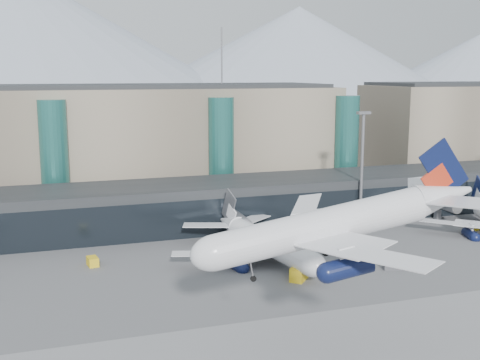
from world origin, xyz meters
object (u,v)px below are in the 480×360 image
Objects in this scene: veh_g at (299,236)px; veh_e at (472,227)px; lightmast_mid at (362,162)px; veh_c at (393,264)px; veh_d at (338,226)px; veh_h at (299,273)px; hero_jet at (348,213)px; veh_b at (93,261)px; jet_parked_mid at (261,233)px.

veh_e is at bearing 66.78° from veh_g.
veh_g is at bearing -159.12° from lightmast_mid.
lightmast_mid reaches higher than veh_e.
veh_d is at bearing 97.68° from veh_c.
lightmast_mid is 9.51× the size of veh_g.
lightmast_mid is 34.13m from veh_c.
veh_h reaches higher than veh_e.
veh_c is (23.55, 26.34, -16.94)m from hero_jet.
veh_c is 0.79× the size of veh_h.
veh_g is (42.02, 4.26, -0.02)m from veh_b.
veh_e is at bearing -29.88° from lightmast_mid.
veh_g is (-18.01, -6.87, -13.63)m from lightmast_mid.
veh_b is 36.95m from veh_h.
veh_h is at bearing 167.15° from veh_d.
veh_d is (27.23, 53.87, -17.02)m from hero_jet.
veh_d is at bearing 96.90° from veh_g.
veh_b is at bearing 102.66° from veh_h.
veh_h is (-27.89, -29.36, -13.28)m from lightmast_mid.
veh_h is (1.79, -13.86, -3.43)m from jet_parked_mid.
veh_h is (-21.37, -27.27, 0.32)m from veh_d.
jet_parked_mid is 11.48× the size of veh_c.
veh_e is at bearing -84.65° from veh_d.
lightmast_mid is 9.20× the size of veh_e.
lightmast_mid is at bearing 64.30° from hero_jet.
veh_b is 53.15m from veh_c.
veh_g is at bearing 137.80° from veh_d.
veh_g is at bearing 18.52° from veh_h.
hero_jet reaches higher than jet_parked_mid.
lightmast_mid reaches higher than veh_h.
jet_parked_mid is (4.07, 40.47, -13.27)m from hero_jet.
hero_jet is at bearing -33.45° from veh_g.
veh_c is at bearing -162.38° from veh_d.
veh_b is 0.68× the size of veh_h.
veh_c is (-10.20, -29.63, -13.51)m from lightmast_mid.
veh_h is (32.13, -18.24, 0.33)m from veh_b.
veh_b is at bearing -169.50° from lightmast_mid.
hero_jet is 0.98× the size of jet_parked_mid.
hero_jet reaches higher than veh_b.
veh_h is at bearing -165.58° from veh_c.
veh_e is 51.81m from veh_h.
hero_jet reaches higher than veh_c.
lightmast_mid is at bearing 86.28° from veh_c.
veh_b is 80.97m from veh_e.
veh_b is at bearing 72.10° from jet_parked_mid.
veh_d is 34.64m from veh_h.
jet_parked_mid is 13.44× the size of veh_e.
hero_jet is 31.96m from veh_h.
veh_d is at bearing -89.03° from veh_b.
jet_parked_mid is at bearing 49.60° from veh_h.
jet_parked_mid is 14.39m from veh_h.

